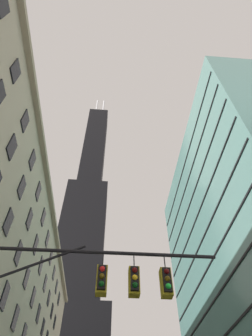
% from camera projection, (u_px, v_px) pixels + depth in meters
% --- Properties ---
extents(dark_skyscraper, '(26.88, 26.88, 192.71)m').
position_uv_depth(dark_skyscraper, '(78.00, 270.00, 109.59)').
color(dark_skyscraper, black).
rests_on(dark_skyscraper, ground).
extents(traffic_signal_mast, '(8.85, 0.63, 7.63)m').
position_uv_depth(traffic_signal_mast, '(87.00, 297.00, 9.67)').
color(traffic_signal_mast, black).
rests_on(traffic_signal_mast, sidewalk_left).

